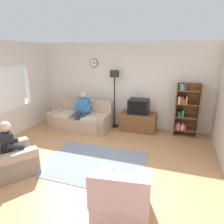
{
  "coord_description": "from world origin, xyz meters",
  "views": [
    {
      "loc": [
        1.78,
        -3.7,
        2.39
      ],
      "look_at": [
        0.15,
        1.14,
        0.87
      ],
      "focal_mm": 32.36,
      "sensor_mm": 36.0,
      "label": 1
    }
  ],
  "objects_px": {
    "couch": "(81,119)",
    "floor_lamp": "(114,83)",
    "armchair_near_window": "(10,160)",
    "person_in_left_armchair": "(13,145)",
    "bookshelf": "(185,109)",
    "person_on_couch": "(83,109)",
    "tv_stand": "(138,122)",
    "armchair_near_bookshelf": "(122,199)",
    "tv": "(139,106)"
  },
  "relations": [
    {
      "from": "bookshelf",
      "to": "floor_lamp",
      "type": "bearing_deg",
      "value": 179.25
    },
    {
      "from": "tv_stand",
      "to": "tv",
      "type": "bearing_deg",
      "value": -90.0
    },
    {
      "from": "couch",
      "to": "floor_lamp",
      "type": "distance_m",
      "value": 1.58
    },
    {
      "from": "armchair_near_window",
      "to": "person_in_left_armchair",
      "type": "relative_size",
      "value": 1.05
    },
    {
      "from": "armchair_near_window",
      "to": "armchair_near_bookshelf",
      "type": "height_order",
      "value": "same"
    },
    {
      "from": "tv_stand",
      "to": "floor_lamp",
      "type": "xyz_separation_m",
      "value": [
        -0.82,
        0.1,
        1.16
      ]
    },
    {
      "from": "floor_lamp",
      "to": "armchair_near_bookshelf",
      "type": "height_order",
      "value": "floor_lamp"
    },
    {
      "from": "couch",
      "to": "person_in_left_armchair",
      "type": "bearing_deg",
      "value": -93.18
    },
    {
      "from": "tv",
      "to": "floor_lamp",
      "type": "bearing_deg",
      "value": 171.43
    },
    {
      "from": "tv",
      "to": "bookshelf",
      "type": "height_order",
      "value": "bookshelf"
    },
    {
      "from": "tv",
      "to": "person_in_left_armchair",
      "type": "distance_m",
      "value": 3.63
    },
    {
      "from": "couch",
      "to": "tv",
      "type": "relative_size",
      "value": 3.17
    },
    {
      "from": "couch",
      "to": "armchair_near_bookshelf",
      "type": "relative_size",
      "value": 1.94
    },
    {
      "from": "armchair_near_bookshelf",
      "to": "person_on_couch",
      "type": "bearing_deg",
      "value": 125.35
    },
    {
      "from": "couch",
      "to": "armchair_near_window",
      "type": "xyz_separation_m",
      "value": [
        -0.2,
        -2.75,
        -0.02
      ]
    },
    {
      "from": "tv",
      "to": "armchair_near_window",
      "type": "distance_m",
      "value": 3.75
    },
    {
      "from": "tv",
      "to": "armchair_near_bookshelf",
      "type": "height_order",
      "value": "tv"
    },
    {
      "from": "tv_stand",
      "to": "person_in_left_armchair",
      "type": "distance_m",
      "value": 3.66
    },
    {
      "from": "armchair_near_window",
      "to": "person_on_couch",
      "type": "bearing_deg",
      "value": 83.01
    },
    {
      "from": "tv_stand",
      "to": "person_in_left_armchair",
      "type": "bearing_deg",
      "value": -122.07
    },
    {
      "from": "tv_stand",
      "to": "bookshelf",
      "type": "distance_m",
      "value": 1.45
    },
    {
      "from": "bookshelf",
      "to": "armchair_near_bookshelf",
      "type": "xyz_separation_m",
      "value": [
        -0.88,
        -3.6,
        -0.5
      ]
    },
    {
      "from": "tv_stand",
      "to": "tv",
      "type": "height_order",
      "value": "tv"
    },
    {
      "from": "couch",
      "to": "person_on_couch",
      "type": "height_order",
      "value": "person_on_couch"
    },
    {
      "from": "couch",
      "to": "floor_lamp",
      "type": "height_order",
      "value": "floor_lamp"
    },
    {
      "from": "tv_stand",
      "to": "person_on_couch",
      "type": "height_order",
      "value": "person_on_couch"
    },
    {
      "from": "tv",
      "to": "armchair_near_bookshelf",
      "type": "distance_m",
      "value": 3.57
    },
    {
      "from": "bookshelf",
      "to": "person_on_couch",
      "type": "relative_size",
      "value": 1.27
    },
    {
      "from": "tv_stand",
      "to": "person_in_left_armchair",
      "type": "xyz_separation_m",
      "value": [
        -1.94,
        -3.09,
        0.32
      ]
    },
    {
      "from": "tv",
      "to": "person_on_couch",
      "type": "relative_size",
      "value": 0.48
    },
    {
      "from": "armchair_near_bookshelf",
      "to": "person_on_couch",
      "type": "height_order",
      "value": "person_on_couch"
    },
    {
      "from": "armchair_near_window",
      "to": "person_on_couch",
      "type": "xyz_separation_m",
      "value": [
        0.32,
        2.64,
        0.41
      ]
    },
    {
      "from": "person_in_left_armchair",
      "to": "armchair_near_window",
      "type": "bearing_deg",
      "value": -122.07
    },
    {
      "from": "armchair_near_bookshelf",
      "to": "person_on_couch",
      "type": "relative_size",
      "value": 0.79
    },
    {
      "from": "armchair_near_bookshelf",
      "to": "person_in_left_armchair",
      "type": "bearing_deg",
      "value": 169.64
    },
    {
      "from": "bookshelf",
      "to": "person_in_left_armchair",
      "type": "relative_size",
      "value": 1.4
    },
    {
      "from": "person_in_left_armchair",
      "to": "floor_lamp",
      "type": "bearing_deg",
      "value": 70.69
    },
    {
      "from": "bookshelf",
      "to": "person_on_couch",
      "type": "distance_m",
      "value": 3.07
    },
    {
      "from": "armchair_near_bookshelf",
      "to": "couch",
      "type": "bearing_deg",
      "value": 125.95
    },
    {
      "from": "tv_stand",
      "to": "armchair_near_window",
      "type": "distance_m",
      "value": 3.74
    },
    {
      "from": "tv",
      "to": "person_in_left_armchair",
      "type": "height_order",
      "value": "person_in_left_armchair"
    },
    {
      "from": "couch",
      "to": "bookshelf",
      "type": "height_order",
      "value": "bookshelf"
    },
    {
      "from": "armchair_near_window",
      "to": "person_in_left_armchair",
      "type": "bearing_deg",
      "value": 57.93
    },
    {
      "from": "floor_lamp",
      "to": "armchair_near_window",
      "type": "relative_size",
      "value": 1.58
    },
    {
      "from": "tv_stand",
      "to": "floor_lamp",
      "type": "distance_m",
      "value": 1.43
    },
    {
      "from": "tv",
      "to": "floor_lamp",
      "type": "xyz_separation_m",
      "value": [
        -0.82,
        0.12,
        0.66
      ]
    },
    {
      "from": "person_on_couch",
      "to": "bookshelf",
      "type": "bearing_deg",
      "value": 11.12
    },
    {
      "from": "tv_stand",
      "to": "tv",
      "type": "distance_m",
      "value": 0.51
    },
    {
      "from": "couch",
      "to": "tv",
      "type": "height_order",
      "value": "tv"
    },
    {
      "from": "armchair_near_window",
      "to": "person_in_left_armchair",
      "type": "height_order",
      "value": "person_in_left_armchair"
    }
  ]
}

